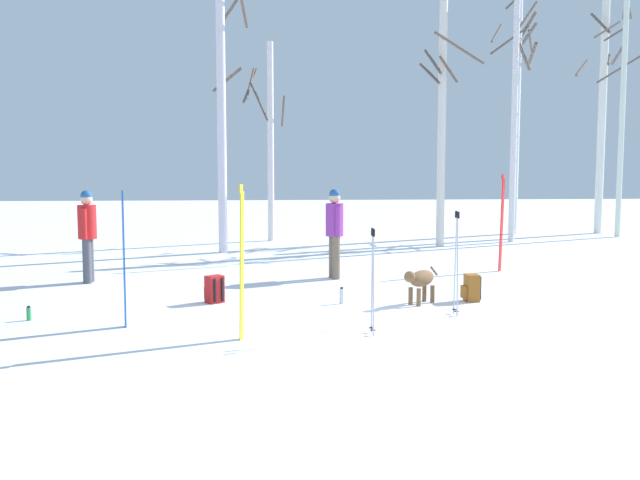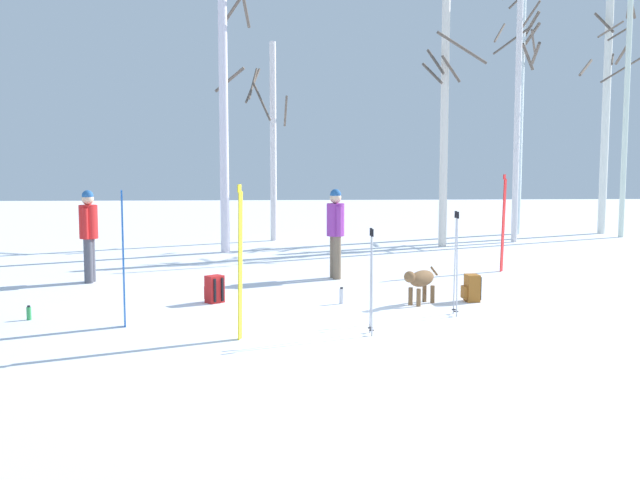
% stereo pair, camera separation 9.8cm
% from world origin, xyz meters
% --- Properties ---
extents(ground_plane, '(60.00, 60.00, 0.00)m').
position_xyz_m(ground_plane, '(0.00, 0.00, 0.00)').
color(ground_plane, white).
extents(person_0, '(0.34, 0.51, 1.72)m').
position_xyz_m(person_0, '(0.33, 3.91, 0.98)').
color(person_0, '#72604C').
rests_on(person_0, ground_plane).
extents(person_1, '(0.34, 0.52, 1.72)m').
position_xyz_m(person_1, '(-4.26, 3.69, 0.98)').
color(person_1, '#4C4C56').
rests_on(person_1, ground_plane).
extents(dog, '(0.66, 0.67, 0.57)m').
position_xyz_m(dog, '(1.48, 1.21, 0.39)').
color(dog, brown).
rests_on(dog, ground_plane).
extents(ski_pair_planted_0, '(0.07, 0.22, 1.99)m').
position_xyz_m(ski_pair_planted_0, '(-1.26, -0.97, 0.99)').
color(ski_pair_planted_0, yellow).
rests_on(ski_pair_planted_0, ground_plane).
extents(ski_pair_planted_1, '(0.06, 0.15, 1.89)m').
position_xyz_m(ski_pair_planted_1, '(-2.89, -0.18, 0.94)').
color(ski_pair_planted_1, blue).
rests_on(ski_pair_planted_1, ground_plane).
extents(ski_pair_planted_2, '(0.16, 0.21, 1.97)m').
position_xyz_m(ski_pair_planted_2, '(3.80, 4.67, 0.98)').
color(ski_pair_planted_2, red).
rests_on(ski_pair_planted_2, ground_plane).
extents(ski_poles_0, '(0.07, 0.24, 1.41)m').
position_xyz_m(ski_poles_0, '(0.45, -0.83, 0.75)').
color(ski_poles_0, '#B2B2BC').
rests_on(ski_poles_0, ground_plane).
extents(ski_poles_1, '(0.07, 0.25, 1.54)m').
position_xyz_m(ski_poles_1, '(1.84, 0.34, 0.82)').
color(ski_poles_1, '#B2B2BC').
rests_on(ski_poles_1, ground_plane).
extents(backpack_0, '(0.34, 0.35, 0.44)m').
position_xyz_m(backpack_0, '(-1.79, 1.54, 0.21)').
color(backpack_0, red).
rests_on(backpack_0, ground_plane).
extents(backpack_1, '(0.30, 0.28, 0.44)m').
position_xyz_m(backpack_1, '(2.35, 1.41, 0.21)').
color(backpack_1, '#99591E').
rests_on(backpack_1, ground_plane).
extents(water_bottle_0, '(0.07, 0.07, 0.27)m').
position_xyz_m(water_bottle_0, '(0.24, 1.32, 0.13)').
color(water_bottle_0, silver).
rests_on(water_bottle_0, ground_plane).
extents(water_bottle_1, '(0.07, 0.07, 0.21)m').
position_xyz_m(water_bottle_1, '(-4.35, 0.34, 0.10)').
color(water_bottle_1, green).
rests_on(water_bottle_1, ground_plane).
extents(birch_tree_0, '(0.90, 1.29, 6.59)m').
position_xyz_m(birch_tree_0, '(-2.02, 8.07, 3.43)').
color(birch_tree_0, silver).
rests_on(birch_tree_0, ground_plane).
extents(birch_tree_1, '(1.15, 1.31, 5.39)m').
position_xyz_m(birch_tree_1, '(-0.91, 10.66, 2.84)').
color(birch_tree_1, silver).
rests_on(birch_tree_1, ground_plane).
extents(birch_tree_2, '(1.54, 1.21, 6.21)m').
position_xyz_m(birch_tree_2, '(3.48, 8.99, 3.23)').
color(birch_tree_2, silver).
rests_on(birch_tree_2, ground_plane).
extents(birch_tree_3, '(1.28, 1.26, 7.41)m').
position_xyz_m(birch_tree_3, '(5.65, 9.96, 3.87)').
color(birch_tree_3, silver).
rests_on(birch_tree_3, ground_plane).
extents(birch_tree_4, '(1.14, 1.11, 7.49)m').
position_xyz_m(birch_tree_4, '(6.36, 12.05, 3.90)').
color(birch_tree_4, silver).
rests_on(birch_tree_4, ground_plane).
extents(birch_tree_5, '(1.77, 1.76, 7.44)m').
position_xyz_m(birch_tree_5, '(9.00, 12.11, 3.83)').
color(birch_tree_5, silver).
rests_on(birch_tree_5, ground_plane).
extents(birch_tree_6, '(1.72, 1.37, 7.84)m').
position_xyz_m(birch_tree_6, '(9.09, 11.04, 4.06)').
color(birch_tree_6, silver).
rests_on(birch_tree_6, ground_plane).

